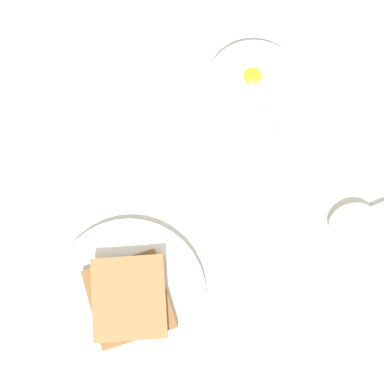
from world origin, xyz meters
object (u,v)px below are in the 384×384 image
object	(u,v)px
egg_bowl	(253,92)
toast_plate	(129,296)
toast_sandwich	(129,298)
soup_spoon	(360,217)

from	to	relation	value
egg_bowl	toast_plate	world-z (taller)	egg_bowl
toast_sandwich	soup_spoon	bearing A→B (deg)	-115.08
egg_bowl	toast_sandwich	bearing A→B (deg)	105.14
egg_bowl	soup_spoon	world-z (taller)	egg_bowl
toast_sandwich	soup_spoon	world-z (taller)	toast_sandwich
toast_sandwich	soup_spoon	size ratio (longest dim) A/B	0.95
toast_plate	toast_sandwich	world-z (taller)	toast_sandwich
toast_plate	egg_bowl	bearing A→B (deg)	-75.51
toast_plate	soup_spoon	xyz separation A→B (m)	(-0.14, -0.29, 0.01)
egg_bowl	toast_sandwich	xyz separation A→B (m)	(-0.08, 0.31, 0.01)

